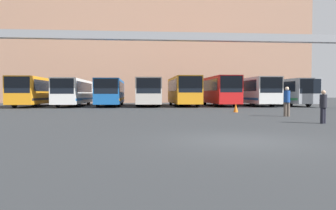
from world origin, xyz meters
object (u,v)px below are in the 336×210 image
(bus_slot_7, at_px, (287,91))
(pedestrian_near_left, at_px, (287,101))
(bus_slot_6, at_px, (253,90))
(pedestrian_mid_right, at_px, (323,106))
(bus_slot_3, at_px, (147,91))
(bus_slot_5, at_px, (219,89))
(traffic_cone, at_px, (236,108))
(bus_slot_2, at_px, (111,91))
(bus_slot_4, at_px, (183,90))
(bus_slot_1, at_px, (74,91))
(bus_slot_0, at_px, (35,90))

(bus_slot_7, distance_m, pedestrian_near_left, 19.61)
(bus_slot_6, height_order, bus_slot_7, bus_slot_6)
(pedestrian_near_left, relative_size, pedestrian_mid_right, 1.16)
(bus_slot_3, height_order, bus_slot_5, bus_slot_5)
(bus_slot_5, distance_m, traffic_cone, 12.92)
(bus_slot_2, bearing_deg, bus_slot_4, -3.63)
(bus_slot_1, height_order, bus_slot_5, bus_slot_5)
(bus_slot_0, bearing_deg, bus_slot_4, -0.36)
(bus_slot_5, bearing_deg, bus_slot_2, 176.87)
(bus_slot_6, bearing_deg, pedestrian_near_left, -103.26)
(bus_slot_0, bearing_deg, bus_slot_6, 0.16)
(bus_slot_1, relative_size, bus_slot_4, 1.16)
(pedestrian_mid_right, bearing_deg, bus_slot_1, -84.70)
(bus_slot_0, bearing_deg, bus_slot_5, -0.72)
(bus_slot_3, height_order, traffic_cone, bus_slot_3)
(bus_slot_6, distance_m, pedestrian_mid_right, 23.11)
(bus_slot_0, xyz_separation_m, bus_slot_6, (24.75, 0.07, 0.03))
(bus_slot_4, xyz_separation_m, bus_slot_7, (12.37, 0.04, -0.12))
(bus_slot_3, height_order, bus_slot_7, bus_slot_3)
(bus_slot_3, distance_m, bus_slot_6, 12.37)
(bus_slot_4, height_order, pedestrian_mid_right, bus_slot_4)
(bus_slot_0, xyz_separation_m, bus_slot_2, (8.25, 0.42, -0.09))
(bus_slot_1, relative_size, bus_slot_3, 1.13)
(bus_slot_4, distance_m, pedestrian_mid_right, 22.75)
(bus_slot_2, xyz_separation_m, bus_slot_5, (12.37, -0.68, 0.18))
(traffic_cone, bearing_deg, bus_slot_6, 65.35)
(bus_slot_4, distance_m, bus_slot_7, 12.37)
(pedestrian_near_left, bearing_deg, bus_slot_3, -54.06)
(bus_slot_7, bearing_deg, pedestrian_mid_right, -111.31)
(bus_slot_3, relative_size, bus_slot_4, 1.02)
(pedestrian_mid_right, bearing_deg, bus_slot_3, -100.24)
(bus_slot_4, relative_size, bus_slot_7, 0.99)
(bus_slot_7, distance_m, pedestrian_mid_right, 24.15)
(bus_slot_2, bearing_deg, bus_slot_3, -5.71)
(bus_slot_2, bearing_deg, bus_slot_0, -177.10)
(pedestrian_mid_right, bearing_deg, bus_slot_7, -140.47)
(pedestrian_near_left, bearing_deg, bus_slot_4, -65.83)
(bus_slot_0, distance_m, pedestrian_mid_right, 30.22)
(bus_slot_7, bearing_deg, pedestrian_near_left, -115.17)
(bus_slot_0, distance_m, pedestrian_near_left, 27.19)
(bus_slot_3, height_order, bus_slot_6, bus_slot_6)
(bus_slot_2, xyz_separation_m, bus_slot_4, (8.25, -0.52, 0.16))
(bus_slot_1, height_order, pedestrian_near_left, bus_slot_1)
(bus_slot_5, distance_m, bus_slot_7, 8.25)
(bus_slot_6, height_order, traffic_cone, bus_slot_6)
(bus_slot_6, distance_m, bus_slot_7, 4.13)
(bus_slot_5, height_order, bus_slot_7, bus_slot_5)
(bus_slot_7, bearing_deg, traffic_cone, -128.08)
(bus_slot_1, xyz_separation_m, pedestrian_mid_right, (15.98, -23.28, -0.88))
(bus_slot_2, height_order, bus_slot_7, bus_slot_7)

